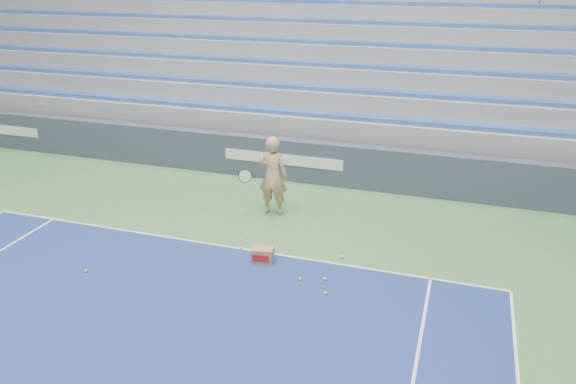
{
  "coord_description": "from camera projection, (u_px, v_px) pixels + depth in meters",
  "views": [
    {
      "loc": [
        4.37,
        2.72,
        5.32
      ],
      "look_at": [
        1.23,
        12.38,
        1.15
      ],
      "focal_mm": 35.0,
      "sensor_mm": 36.0,
      "label": 1
    }
  ],
  "objects": [
    {
      "name": "tennis_ball_3",
      "position": [
        325.0,
        279.0,
        10.1
      ],
      "size": [
        0.07,
        0.07,
        0.07
      ],
      "primitive_type": "sphere",
      "color": "#BCE82F",
      "rests_on": "ground"
    },
    {
      "name": "bleachers",
      "position": [
        337.0,
        57.0,
        18.99
      ],
      "size": [
        31.0,
        9.15,
        7.3
      ],
      "color": "gray",
      "rests_on": "ground"
    },
    {
      "name": "tennis_ball_5",
      "position": [
        342.0,
        257.0,
        10.87
      ],
      "size": [
        0.07,
        0.07,
        0.07
      ],
      "primitive_type": "sphere",
      "color": "#BCE82F",
      "rests_on": "ground"
    },
    {
      "name": "sponsor_barrier",
      "position": [
        285.0,
        159.0,
        14.64
      ],
      "size": [
        30.0,
        0.32,
        1.1
      ],
      "color": "#383F56",
      "rests_on": "ground"
    },
    {
      "name": "tennis_player",
      "position": [
        273.0,
        176.0,
        12.48
      ],
      "size": [
        0.94,
        0.84,
        1.83
      ],
      "color": "tan",
      "rests_on": "ground"
    },
    {
      "name": "tennis_ball_2",
      "position": [
        241.0,
        249.0,
        11.16
      ],
      "size": [
        0.07,
        0.07,
        0.07
      ],
      "primitive_type": "sphere",
      "color": "#BCE82F",
      "rests_on": "ground"
    },
    {
      "name": "tennis_ball_1",
      "position": [
        86.0,
        271.0,
        10.37
      ],
      "size": [
        0.07,
        0.07,
        0.07
      ],
      "primitive_type": "sphere",
      "color": "#BCE82F",
      "rests_on": "ground"
    },
    {
      "name": "ball_box",
      "position": [
        263.0,
        255.0,
        10.71
      ],
      "size": [
        0.44,
        0.36,
        0.3
      ],
      "color": "#A57650",
      "rests_on": "ground"
    },
    {
      "name": "tennis_ball_4",
      "position": [
        325.0,
        293.0,
        9.67
      ],
      "size": [
        0.07,
        0.07,
        0.07
      ],
      "primitive_type": "sphere",
      "color": "#BCE82F",
      "rests_on": "ground"
    },
    {
      "name": "tennis_ball_0",
      "position": [
        300.0,
        279.0,
        10.1
      ],
      "size": [
        0.07,
        0.07,
        0.07
      ],
      "primitive_type": "sphere",
      "color": "#BCE82F",
      "rests_on": "ground"
    }
  ]
}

